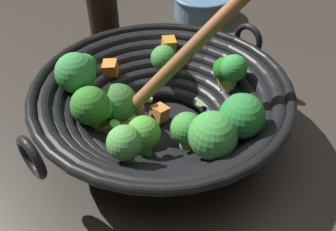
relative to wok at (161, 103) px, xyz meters
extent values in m
plane|color=#332D28|center=(0.00, 0.00, -0.06)|extent=(4.00, 4.00, 0.00)
cylinder|color=black|center=(0.00, 0.00, -0.06)|extent=(0.13, 0.13, 0.01)
torus|color=black|center=(0.00, 0.00, -0.04)|extent=(0.18, 0.18, 0.02)
torus|color=black|center=(0.00, 0.00, -0.03)|extent=(0.21, 0.21, 0.02)
torus|color=black|center=(0.00, 0.00, -0.02)|extent=(0.23, 0.23, 0.02)
torus|color=black|center=(0.00, 0.00, -0.01)|extent=(0.26, 0.26, 0.02)
torus|color=black|center=(0.00, 0.00, 0.00)|extent=(0.29, 0.29, 0.02)
torus|color=black|center=(0.00, 0.00, 0.01)|extent=(0.31, 0.31, 0.02)
torus|color=black|center=(0.00, 0.00, 0.02)|extent=(0.34, 0.34, 0.02)
torus|color=black|center=(0.00, 0.00, 0.03)|extent=(0.36, 0.36, 0.01)
torus|color=black|center=(0.08, 0.17, 0.03)|extent=(0.05, 0.03, 0.05)
torus|color=black|center=(-0.08, -0.17, 0.03)|extent=(0.05, 0.03, 0.05)
cylinder|color=#8AAF48|center=(-0.11, 0.00, 0.01)|extent=(0.02, 0.02, 0.02)
sphere|color=#268B28|center=(-0.11, 0.00, 0.04)|extent=(0.04, 0.04, 0.04)
cylinder|color=#65A440|center=(0.12, -0.03, 0.00)|extent=(0.03, 0.02, 0.02)
sphere|color=#267531|center=(0.12, -0.03, 0.03)|extent=(0.06, 0.06, 0.06)
cylinder|color=#69AD49|center=(-0.08, -0.06, -0.02)|extent=(0.02, 0.02, 0.02)
sphere|color=#2F7425|center=(-0.08, -0.06, 0.02)|extent=(0.05, 0.05, 0.05)
cylinder|color=#8AB156|center=(0.05, -0.03, -0.03)|extent=(0.02, 0.02, 0.01)
sphere|color=#388434|center=(0.05, -0.03, -0.01)|extent=(0.04, 0.04, 0.04)
cylinder|color=#77B546|center=(0.09, -0.06, -0.01)|extent=(0.04, 0.04, 0.02)
sphere|color=#398838|center=(0.09, -0.06, 0.02)|extent=(0.06, 0.06, 0.06)
cylinder|color=#74A74F|center=(-0.06, -0.02, -0.04)|extent=(0.03, 0.03, 0.02)
sphere|color=#34642D|center=(-0.06, -0.02, 0.00)|extent=(0.06, 0.06, 0.06)
cylinder|color=#64B043|center=(0.07, 0.09, -0.01)|extent=(0.02, 0.02, 0.03)
sphere|color=#1D661A|center=(0.07, 0.09, 0.02)|extent=(0.04, 0.04, 0.04)
cylinder|color=#559147|center=(0.00, -0.11, 0.00)|extent=(0.03, 0.03, 0.02)
sphere|color=#4D9443|center=(0.00, -0.11, 0.03)|extent=(0.04, 0.04, 0.04)
cylinder|color=#75B558|center=(0.08, -0.05, -0.01)|extent=(0.02, 0.02, 0.02)
sphere|color=#408F3D|center=(0.08, -0.05, 0.02)|extent=(0.04, 0.04, 0.04)
cylinder|color=#66AC3B|center=(0.00, -0.06, -0.03)|extent=(0.03, 0.02, 0.02)
sphere|color=#4A942E|center=(0.00, -0.06, 0.00)|extent=(0.04, 0.04, 0.04)
cylinder|color=#76AC54|center=(-0.07, -0.04, -0.02)|extent=(0.02, 0.02, 0.01)
sphere|color=green|center=(-0.07, -0.04, 0.01)|extent=(0.04, 0.04, 0.04)
cylinder|color=#77B65D|center=(0.08, 0.08, 0.01)|extent=(0.01, 0.02, 0.02)
sphere|color=#2F8C39|center=(0.08, 0.08, 0.03)|extent=(0.04, 0.04, 0.04)
cylinder|color=#82B45C|center=(-0.03, 0.09, -0.02)|extent=(0.02, 0.02, 0.02)
sphere|color=#3B8738|center=(-0.03, 0.09, 0.01)|extent=(0.04, 0.04, 0.04)
cylinder|color=#76AC52|center=(-0.12, -0.02, 0.00)|extent=(0.03, 0.03, 0.02)
sphere|color=#34893E|center=(-0.12, -0.02, 0.04)|extent=(0.06, 0.06, 0.06)
cube|color=orange|center=(-0.04, 0.12, 0.02)|extent=(0.03, 0.03, 0.02)
cube|color=orange|center=(-0.01, 0.02, -0.04)|extent=(0.03, 0.03, 0.03)
cube|color=#DBB36F|center=(0.08, 0.09, -0.01)|extent=(0.02, 0.03, 0.03)
cube|color=orange|center=(0.07, 0.10, 0.00)|extent=(0.03, 0.03, 0.03)
cube|color=orange|center=(-0.10, 0.05, 0.00)|extent=(0.03, 0.03, 0.03)
cylinder|color=#99D166|center=(-0.04, -0.02, -0.02)|extent=(0.02, 0.02, 0.01)
cylinder|color=#99D166|center=(-0.06, -0.02, -0.04)|extent=(0.02, 0.02, 0.01)
cylinder|color=#6BC651|center=(-0.01, -0.04, -0.01)|extent=(0.02, 0.02, 0.01)
cylinder|color=#99D166|center=(-0.03, 0.02, -0.02)|extent=(0.02, 0.02, 0.01)
cylinder|color=#6BC651|center=(0.11, 0.05, 0.00)|extent=(0.02, 0.02, 0.01)
cylinder|color=#99D166|center=(0.04, 0.05, -0.03)|extent=(0.02, 0.02, 0.01)
cylinder|color=#99D166|center=(-0.09, -0.07, 0.01)|extent=(0.02, 0.02, 0.01)
cylinder|color=#56B247|center=(-0.05, -0.05, -0.01)|extent=(0.02, 0.01, 0.01)
cube|color=brown|center=(-0.05, -0.03, -0.02)|extent=(0.09, 0.08, 0.01)
cylinder|color=brown|center=(0.04, 0.02, 0.09)|extent=(0.16, 0.10, 0.19)
cylinder|color=black|center=(-0.18, 0.17, 0.01)|extent=(0.05, 0.05, 0.14)
cylinder|color=slate|center=(-0.06, 0.41, -0.04)|extent=(0.13, 0.13, 0.05)
cylinder|color=#6BC651|center=(-0.05, 0.43, -0.04)|extent=(0.02, 0.02, 0.01)
cylinder|color=#56B247|center=(-0.05, 0.42, -0.04)|extent=(0.02, 0.02, 0.01)
cylinder|color=#99D166|center=(-0.09, 0.43, -0.04)|extent=(0.01, 0.01, 0.00)
cylinder|color=#99D166|center=(-0.04, 0.41, -0.04)|extent=(0.02, 0.02, 0.01)
camera|label=1|loc=(0.15, -0.35, 0.31)|focal=37.87mm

